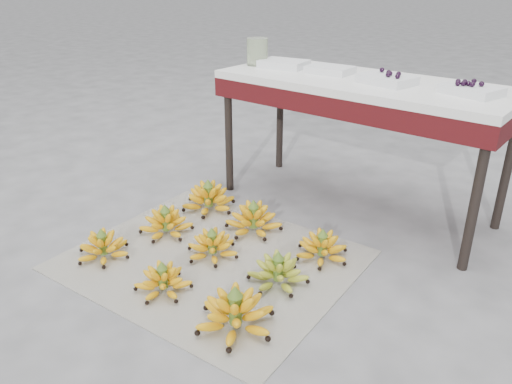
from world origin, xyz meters
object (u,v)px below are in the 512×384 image
Objects in this scene: glass_jar at (257,52)px; newspaper_mat at (212,260)px; bunch_back_right at (322,248)px; tray_right at (387,79)px; bunch_mid_right at (278,272)px; bunch_front_center at (163,281)px; vendor_table at (361,95)px; bunch_mid_left at (166,223)px; tray_left at (330,70)px; bunch_front_left at (103,247)px; bunch_back_left at (209,199)px; bunch_back_center at (254,220)px; tray_far_left at (284,64)px; bunch_front_right at (235,313)px; tray_far_right at (471,90)px; bunch_mid_center at (212,246)px.

newspaper_mat is at bearing -63.15° from glass_jar.
tray_right reaches higher than bunch_back_right.
bunch_front_center is at bearing -145.89° from bunch_mid_right.
bunch_mid_right is (0.34, 0.35, 0.01)m from bunch_front_center.
bunch_mid_left is at bearing -123.18° from vendor_table.
bunch_back_right is 1.17× the size of tray_left.
tray_right is at bearing 0.05° from glass_jar.
bunch_back_left is at bearing 93.52° from bunch_front_left.
bunch_front_center is at bearing -100.52° from bunch_back_center.
newspaper_mat is 4.26× the size of bunch_front_center.
tray_far_left is 0.99× the size of tray_right.
tray_far_left is 1.16× the size of tray_left.
bunch_mid_right is at bearing -81.48° from vendor_table.
bunch_front_center is at bearing -76.21° from tray_far_left.
vendor_table reaches higher than bunch_back_right.
newspaper_mat is at bearing 144.59° from bunch_front_right.
bunch_back_left is (-0.40, 0.69, 0.01)m from bunch_front_center.
tray_right reaches higher than vendor_table.
bunch_mid_right is (0.71, 0.00, -0.00)m from bunch_mid_left.
tray_far_right is at bearing 41.62° from bunch_back_left.
bunch_front_left reaches higher than bunch_front_center.
bunch_mid_center is at bearing 79.98° from bunch_front_center.
tray_left reaches higher than bunch_front_right.
tray_far_left is at bearing 107.14° from newspaper_mat.
tray_right is (0.75, 0.52, 0.68)m from bunch_back_left.
bunch_mid_left is at bearing -83.42° from glass_jar.
bunch_mid_center is 1.38m from tray_far_right.
vendor_table reaches higher than bunch_back_left.
bunch_mid_center is at bearing -91.56° from tray_left.
bunch_back_left is at bearing 104.19° from bunch_front_center.
bunch_front_left is at bearing -75.74° from bunch_mid_left.
bunch_back_center is at bearing 65.73° from bunch_mid_left.
tray_right is at bearing 62.82° from bunch_front_left.
bunch_mid_left is 1.13m from tray_far_left.
tray_far_right reaches higher than bunch_front_right.
bunch_mid_left is at bearing -129.98° from tray_right.
bunch_back_left is (-0.38, 0.38, 0.07)m from newspaper_mat.
bunch_back_right is at bearing -87.52° from tray_right.
newspaper_mat is 4.06× the size of bunch_front_right.
tray_left is at bearing 94.38° from bunch_mid_center.
bunch_back_left is at bearing 159.82° from bunch_back_center.
tray_far_right is (1.15, 0.55, 0.68)m from bunch_back_left.
newspaper_mat is at bearing -129.52° from tray_far_right.
bunch_mid_center is at bearing -27.76° from bunch_back_left.
bunch_back_center reaches higher than bunch_mid_right.
bunch_back_right is (0.37, 0.64, 0.00)m from bunch_front_center.
bunch_back_center reaches higher than bunch_front_left.
glass_jar is (-0.68, -0.03, 0.16)m from vendor_table.
bunch_back_center is (-0.43, 0.63, -0.00)m from bunch_front_right.
tray_left is at bearing 129.60° from bunch_back_right.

